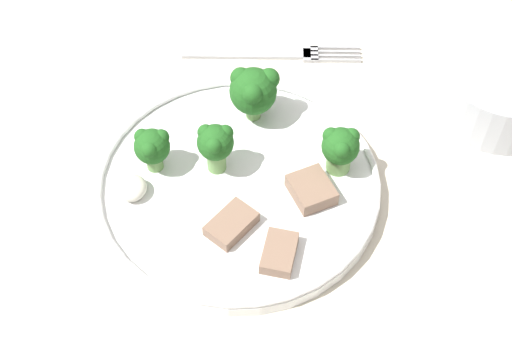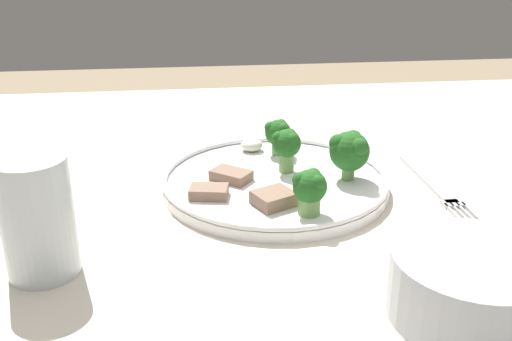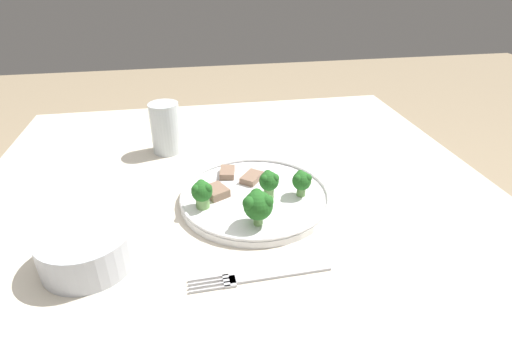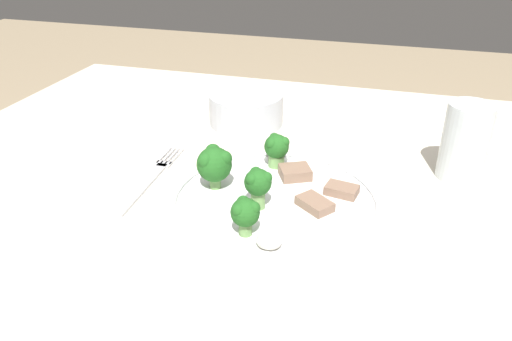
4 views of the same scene
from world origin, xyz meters
TOP-DOWN VIEW (x-y plane):
  - table at (0.00, 0.00)m, footprint 1.10×0.97m
  - dinner_plate at (0.03, -0.02)m, footprint 0.26×0.26m
  - fork at (-0.15, -0.00)m, footprint 0.03×0.20m
  - cream_bowl at (-0.09, 0.23)m, footprint 0.13×0.13m
  - broccoli_floret_near_rim_left at (0.01, 0.07)m, footprint 0.04×0.04m
  - broccoli_floret_center_left at (0.02, -0.10)m, footprint 0.03×0.03m
  - broccoli_floret_back_left at (-0.05, -0.01)m, footprint 0.05×0.05m
  - broccoli_floret_front_left at (0.02, -0.05)m, footprint 0.03×0.03m
  - meat_slice_front_slice at (0.08, -0.03)m, footprint 0.05×0.05m
  - meat_slice_middle_slice at (0.04, 0.04)m, footprint 0.05×0.05m
  - meat_slice_rear_slice at (0.11, 0.02)m, footprint 0.05×0.03m
  - sauce_dollop at (0.05, -0.12)m, footprint 0.03×0.03m

SIDE VIEW (x-z plane):
  - table at x=0.00m, z-range 0.27..1.04m
  - fork at x=-0.15m, z-range 0.77..0.77m
  - dinner_plate at x=0.03m, z-range 0.77..0.78m
  - meat_slice_front_slice at x=0.08m, z-range 0.78..0.79m
  - meat_slice_rear_slice at x=0.11m, z-range 0.78..0.79m
  - meat_slice_middle_slice at x=0.04m, z-range 0.78..0.79m
  - sauce_dollop at x=0.05m, z-range 0.78..0.79m
  - cream_bowl at x=-0.09m, z-range 0.76..0.82m
  - broccoli_floret_center_left at x=0.02m, z-range 0.78..0.83m
  - broccoli_floret_near_rim_left at x=0.01m, z-range 0.78..0.83m
  - broccoli_floret_front_left at x=0.02m, z-range 0.79..0.84m
  - broccoli_floret_back_left at x=-0.05m, z-range 0.79..0.84m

